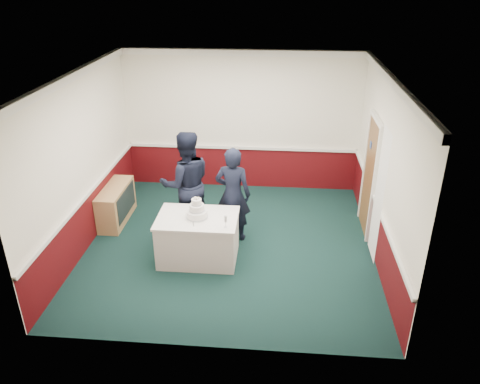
# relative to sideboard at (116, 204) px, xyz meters

# --- Properties ---
(ground) EXTENTS (5.00, 5.00, 0.00)m
(ground) POSITION_rel_sideboard_xyz_m (2.28, -0.70, -0.35)
(ground) COLOR #122E2A
(ground) RESTS_ON ground
(room_shell) EXTENTS (5.00, 5.00, 3.00)m
(room_shell) POSITION_rel_sideboard_xyz_m (2.36, -0.09, 1.62)
(room_shell) COLOR white
(room_shell) RESTS_ON ground
(sideboard) EXTENTS (0.41, 1.20, 0.70)m
(sideboard) POSITION_rel_sideboard_xyz_m (0.00, 0.00, 0.00)
(sideboard) COLOR tan
(sideboard) RESTS_ON ground
(cake_table) EXTENTS (1.32, 0.92, 0.79)m
(cake_table) POSITION_rel_sideboard_xyz_m (1.79, -1.16, 0.05)
(cake_table) COLOR white
(cake_table) RESTS_ON ground
(wedding_cake) EXTENTS (0.35, 0.35, 0.36)m
(wedding_cake) POSITION_rel_sideboard_xyz_m (1.79, -1.16, 0.55)
(wedding_cake) COLOR white
(wedding_cake) RESTS_ON cake_table
(cake_knife) EXTENTS (0.07, 0.22, 0.00)m
(cake_knife) POSITION_rel_sideboard_xyz_m (1.76, -1.36, 0.44)
(cake_knife) COLOR silver
(cake_knife) RESTS_ON cake_table
(champagne_flute) EXTENTS (0.05, 0.05, 0.21)m
(champagne_flute) POSITION_rel_sideboard_xyz_m (2.29, -1.44, 0.58)
(champagne_flute) COLOR silver
(champagne_flute) RESTS_ON cake_table
(person_man) EXTENTS (1.15, 1.02, 1.96)m
(person_man) POSITION_rel_sideboard_xyz_m (1.46, -0.29, 0.63)
(person_man) COLOR black
(person_man) RESTS_ON ground
(person_woman) EXTENTS (0.68, 0.49, 1.74)m
(person_woman) POSITION_rel_sideboard_xyz_m (2.31, -0.44, 0.52)
(person_woman) COLOR black
(person_woman) RESTS_ON ground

